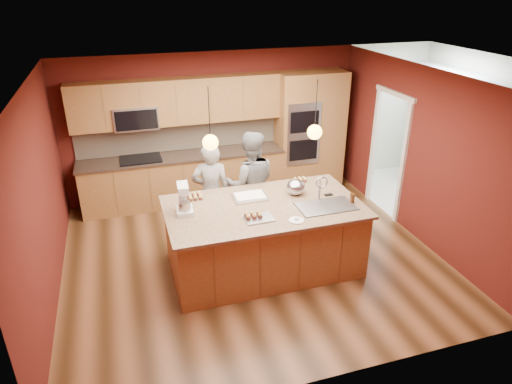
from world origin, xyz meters
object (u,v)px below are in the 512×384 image
object	(u,v)px
person_right	(250,184)
mixing_bowl	(296,187)
island	(265,236)
person_left	(211,193)
stand_mixer	(184,201)

from	to	relation	value
person_right	mixing_bowl	xyz separation A→B (m)	(0.45, -0.79, 0.23)
island	person_right	distance (m)	1.08
person_left	mixing_bowl	size ratio (longest dim) A/B	5.91
person_right	mixing_bowl	distance (m)	0.94
stand_mixer	mixing_bowl	distance (m)	1.65
person_right	stand_mixer	bearing A→B (deg)	46.07
person_left	person_right	world-z (taller)	person_right
island	mixing_bowl	distance (m)	0.84
mixing_bowl	person_right	bearing A→B (deg)	119.87
person_right	mixing_bowl	bearing A→B (deg)	129.42
island	person_right	xyz separation A→B (m)	(0.09, 1.01, 0.37)
stand_mixer	person_right	bearing A→B (deg)	41.33
stand_mixer	person_left	bearing A→B (deg)	62.93
person_left	person_right	size ratio (longest dim) A/B	0.93
island	stand_mixer	bearing A→B (deg)	173.07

